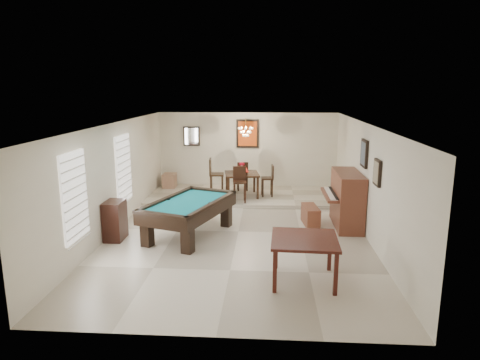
# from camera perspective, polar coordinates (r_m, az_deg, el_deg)

# --- Properties ---
(ground_plane) EXTENTS (6.00, 9.00, 0.02)m
(ground_plane) POSITION_cam_1_polar(r_m,az_deg,el_deg) (10.46, -0.22, -6.93)
(ground_plane) COLOR beige
(wall_back) EXTENTS (6.00, 0.04, 2.60)m
(wall_back) POSITION_cam_1_polar(r_m,az_deg,el_deg) (14.52, 1.02, 3.86)
(wall_back) COLOR silver
(wall_back) RESTS_ON ground_plane
(wall_front) EXTENTS (6.00, 0.04, 2.60)m
(wall_front) POSITION_cam_1_polar(r_m,az_deg,el_deg) (5.80, -3.38, -9.33)
(wall_front) COLOR silver
(wall_front) RESTS_ON ground_plane
(wall_left) EXTENTS (0.04, 9.00, 2.60)m
(wall_left) POSITION_cam_1_polar(r_m,az_deg,el_deg) (10.73, -16.42, 0.33)
(wall_left) COLOR silver
(wall_left) RESTS_ON ground_plane
(wall_right) EXTENTS (0.04, 9.00, 2.60)m
(wall_right) POSITION_cam_1_polar(r_m,az_deg,el_deg) (10.34, 16.60, -0.13)
(wall_right) COLOR silver
(wall_right) RESTS_ON ground_plane
(ceiling) EXTENTS (6.00, 9.00, 0.04)m
(ceiling) POSITION_cam_1_polar(r_m,az_deg,el_deg) (9.91, -0.23, 7.47)
(ceiling) COLOR white
(ceiling) RESTS_ON wall_back
(dining_step) EXTENTS (6.00, 2.50, 0.12)m
(dining_step) POSITION_cam_1_polar(r_m,az_deg,el_deg) (13.54, 0.74, -2.12)
(dining_step) COLOR beige
(dining_step) RESTS_ON ground_plane
(window_left_front) EXTENTS (0.06, 1.00, 1.70)m
(window_left_front) POSITION_cam_1_polar(r_m,az_deg,el_deg) (8.72, -21.18, -2.04)
(window_left_front) COLOR white
(window_left_front) RESTS_ON wall_left
(window_left_rear) EXTENTS (0.06, 1.00, 1.70)m
(window_left_rear) POSITION_cam_1_polar(r_m,az_deg,el_deg) (11.26, -15.27, 1.46)
(window_left_rear) COLOR white
(window_left_rear) RESTS_ON wall_left
(pool_table) EXTENTS (2.06, 2.75, 0.82)m
(pool_table) POSITION_cam_1_polar(r_m,az_deg,el_deg) (10.14, -6.78, -5.15)
(pool_table) COLOR black
(pool_table) RESTS_ON ground_plane
(square_table) EXTENTS (1.21, 1.21, 0.81)m
(square_table) POSITION_cam_1_polar(r_m,az_deg,el_deg) (7.89, 8.51, -10.45)
(square_table) COLOR #37130D
(square_table) RESTS_ON ground_plane
(upright_piano) EXTENTS (0.92, 1.65, 1.38)m
(upright_piano) POSITION_cam_1_polar(r_m,az_deg,el_deg) (10.97, 13.26, -2.52)
(upright_piano) COLOR brown
(upright_piano) RESTS_ON ground_plane
(piano_bench) EXTENTS (0.43, 0.89, 0.48)m
(piano_bench) POSITION_cam_1_polar(r_m,az_deg,el_deg) (11.04, 9.37, -4.69)
(piano_bench) COLOR brown
(piano_bench) RESTS_ON ground_plane
(apothecary_chest) EXTENTS (0.40, 0.60, 0.91)m
(apothecary_chest) POSITION_cam_1_polar(r_m,az_deg,el_deg) (10.21, -16.34, -5.19)
(apothecary_chest) COLOR black
(apothecary_chest) RESTS_ON ground_plane
(dining_table) EXTENTS (1.15, 1.15, 0.84)m
(dining_table) POSITION_cam_1_polar(r_m,az_deg,el_deg) (13.22, 0.25, -0.34)
(dining_table) COLOR black
(dining_table) RESTS_ON dining_step
(flower_vase) EXTENTS (0.16, 0.16, 0.22)m
(flower_vase) POSITION_cam_1_polar(r_m,az_deg,el_deg) (13.11, 0.25, 1.92)
(flower_vase) COLOR red
(flower_vase) RESTS_ON dining_table
(dining_chair_south) EXTENTS (0.42, 0.42, 1.04)m
(dining_chair_south) POSITION_cam_1_polar(r_m,az_deg,el_deg) (12.48, -0.05, -0.64)
(dining_chair_south) COLOR black
(dining_chair_south) RESTS_ON dining_step
(dining_chair_north) EXTENTS (0.39, 0.39, 0.95)m
(dining_chair_north) POSITION_cam_1_polar(r_m,az_deg,el_deg) (13.95, 0.33, 0.57)
(dining_chair_north) COLOR black
(dining_chair_north) RESTS_ON dining_step
(dining_chair_west) EXTENTS (0.47, 0.47, 1.17)m
(dining_chair_west) POSITION_cam_1_polar(r_m,az_deg,el_deg) (13.21, -3.12, 0.36)
(dining_chair_west) COLOR black
(dining_chair_west) RESTS_ON dining_step
(dining_chair_east) EXTENTS (0.39, 0.39, 0.97)m
(dining_chair_east) POSITION_cam_1_polar(r_m,az_deg,el_deg) (13.21, 3.64, -0.09)
(dining_chair_east) COLOR black
(dining_chair_east) RESTS_ON dining_step
(corner_bench) EXTENTS (0.42, 0.53, 0.47)m
(corner_bench) POSITION_cam_1_polar(r_m,az_deg,el_deg) (14.57, -9.38, -0.06)
(corner_bench) COLOR #A07257
(corner_bench) RESTS_ON dining_step
(chandelier) EXTENTS (0.44, 0.44, 0.60)m
(chandelier) POSITION_cam_1_polar(r_m,az_deg,el_deg) (13.12, 0.76, 6.91)
(chandelier) COLOR #FFE5B2
(chandelier) RESTS_ON ceiling
(back_painting) EXTENTS (0.75, 0.06, 0.95)m
(back_painting) POSITION_cam_1_polar(r_m,az_deg,el_deg) (14.41, 1.02, 6.20)
(back_painting) COLOR #D84C14
(back_painting) RESTS_ON wall_back
(back_mirror) EXTENTS (0.55, 0.06, 0.65)m
(back_mirror) POSITION_cam_1_polar(r_m,az_deg,el_deg) (14.63, -6.47, 5.82)
(back_mirror) COLOR white
(back_mirror) RESTS_ON wall_back
(right_picture_upper) EXTENTS (0.06, 0.55, 0.65)m
(right_picture_upper) POSITION_cam_1_polar(r_m,az_deg,el_deg) (10.51, 16.24, 3.42)
(right_picture_upper) COLOR slate
(right_picture_upper) RESTS_ON wall_right
(right_picture_lower) EXTENTS (0.06, 0.45, 0.55)m
(right_picture_lower) POSITION_cam_1_polar(r_m,az_deg,el_deg) (9.30, 17.84, 0.95)
(right_picture_lower) COLOR gray
(right_picture_lower) RESTS_ON wall_right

